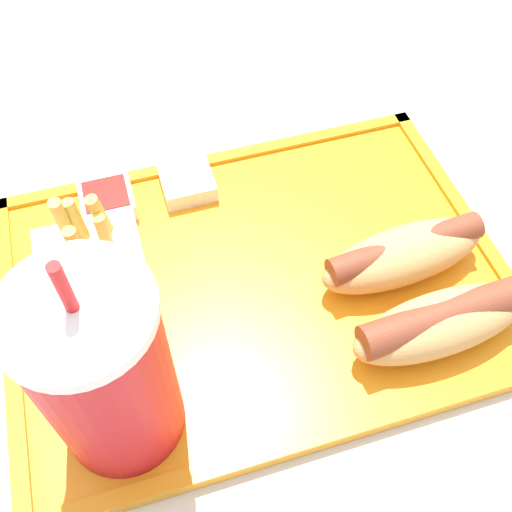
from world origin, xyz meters
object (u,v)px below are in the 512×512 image
(sauce_cup_mayo, at_px, (189,181))
(sauce_cup_ketchup, at_px, (107,200))
(soda_cup, at_px, (104,373))
(fries_carton, at_px, (97,272))
(hot_dog_far, at_px, (441,322))
(hot_dog_near, at_px, (404,254))

(sauce_cup_mayo, xyz_separation_m, sauce_cup_ketchup, (0.07, 0.00, 0.00))
(soda_cup, relative_size, fries_carton, 1.71)
(hot_dog_far, height_order, hot_dog_near, same)
(hot_dog_far, bearing_deg, fries_carton, -24.95)
(soda_cup, xyz_separation_m, sauce_cup_mayo, (-0.09, -0.20, -0.07))
(hot_dog_far, bearing_deg, soda_cup, -1.07)
(hot_dog_far, bearing_deg, sauce_cup_mayo, -54.95)
(sauce_cup_ketchup, bearing_deg, fries_carton, 79.75)
(soda_cup, xyz_separation_m, sauce_cup_ketchup, (-0.02, -0.20, -0.07))
(soda_cup, height_order, hot_dog_far, soda_cup)
(soda_cup, bearing_deg, fries_carton, -90.69)
(fries_carton, xyz_separation_m, sauce_cup_ketchup, (-0.02, -0.09, -0.03))
(soda_cup, bearing_deg, sauce_cup_mayo, -114.87)
(soda_cup, xyz_separation_m, fries_carton, (-0.00, -0.10, -0.04))
(sauce_cup_mayo, relative_size, sauce_cup_ketchup, 1.00)
(hot_dog_far, relative_size, sauce_cup_mayo, 3.12)
(soda_cup, xyz_separation_m, hot_dog_far, (-0.23, 0.00, -0.05))
(sauce_cup_ketchup, bearing_deg, hot_dog_far, 136.87)
(sauce_cup_ketchup, bearing_deg, sauce_cup_mayo, -179.65)
(sauce_cup_ketchup, bearing_deg, hot_dog_near, 147.39)
(sauce_cup_mayo, bearing_deg, sauce_cup_ketchup, 0.35)
(hot_dog_near, height_order, sauce_cup_mayo, hot_dog_near)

